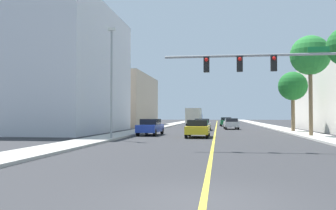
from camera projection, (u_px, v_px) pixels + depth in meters
ground at (216, 129)px, 49.38m from camera, size 192.00×192.00×0.00m
sidewalk_left at (155, 128)px, 50.55m from camera, size 2.53×168.00×0.15m
sidewalk_right at (280, 128)px, 48.21m from camera, size 2.53×168.00×0.15m
lane_marking_center at (216, 129)px, 49.38m from camera, size 0.16×144.00×0.01m
building_left_near at (66, 71)px, 39.82m from camera, size 10.00×18.72×13.60m
building_left_far at (115, 101)px, 61.87m from camera, size 11.95×18.68×8.64m
traffic_signal_mast at (287, 71)px, 19.11m from camera, size 10.34×0.36×5.52m
street_lamp at (111, 77)px, 27.41m from camera, size 0.56×0.28×8.39m
palm_mid at (310, 56)px, 30.48m from camera, size 3.34×3.34×8.47m
palm_far at (293, 87)px, 38.83m from camera, size 3.10×3.10×6.42m
car_silver at (231, 124)px, 47.48m from camera, size 1.95×4.47×1.44m
car_yellow at (198, 128)px, 30.14m from camera, size 1.93×4.18×1.47m
car_white at (202, 124)px, 44.56m from camera, size 2.03×4.57×1.42m
car_blue at (150, 127)px, 33.32m from camera, size 1.88×4.59×1.51m
car_green at (226, 122)px, 60.17m from camera, size 2.04×4.41×1.49m
delivery_truck at (194, 116)px, 62.22m from camera, size 2.54×7.12×3.03m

